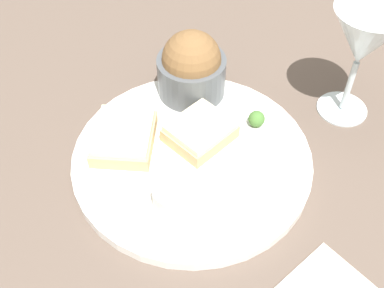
# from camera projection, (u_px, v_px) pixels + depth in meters

# --- Properties ---
(ground_plane) EXTENTS (4.00, 4.00, 0.00)m
(ground_plane) POSITION_uv_depth(u_px,v_px,m) (192.00, 162.00, 0.59)
(ground_plane) COLOR brown
(dinner_plate) EXTENTS (0.29, 0.29, 0.01)m
(dinner_plate) POSITION_uv_depth(u_px,v_px,m) (192.00, 159.00, 0.59)
(dinner_plate) COLOR white
(dinner_plate) RESTS_ON ground_plane
(salad_bowl) EXTENTS (0.09, 0.09, 0.09)m
(salad_bowl) POSITION_uv_depth(u_px,v_px,m) (191.00, 68.00, 0.63)
(salad_bowl) COLOR #4C5156
(salad_bowl) RESTS_ON dinner_plate
(sauce_ramekin) EXTENTS (0.05, 0.05, 0.03)m
(sauce_ramekin) POSITION_uv_depth(u_px,v_px,m) (174.00, 195.00, 0.52)
(sauce_ramekin) COLOR beige
(sauce_ramekin) RESTS_ON dinner_plate
(cheese_toast_near) EXTENTS (0.11, 0.11, 0.03)m
(cheese_toast_near) POSITION_uv_depth(u_px,v_px,m) (124.00, 137.00, 0.58)
(cheese_toast_near) COLOR tan
(cheese_toast_near) RESTS_ON dinner_plate
(cheese_toast_far) EXTENTS (0.08, 0.07, 0.03)m
(cheese_toast_far) POSITION_uv_depth(u_px,v_px,m) (200.00, 132.00, 0.59)
(cheese_toast_far) COLOR tan
(cheese_toast_far) RESTS_ON dinner_plate
(wine_glass) EXTENTS (0.09, 0.09, 0.16)m
(wine_glass) POSITION_uv_depth(u_px,v_px,m) (364.00, 41.00, 0.57)
(wine_glass) COLOR silver
(wine_glass) RESTS_ON ground_plane
(garnish) EXTENTS (0.02, 0.02, 0.02)m
(garnish) POSITION_uv_depth(u_px,v_px,m) (257.00, 119.00, 0.61)
(garnish) COLOR #477533
(garnish) RESTS_ON dinner_plate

